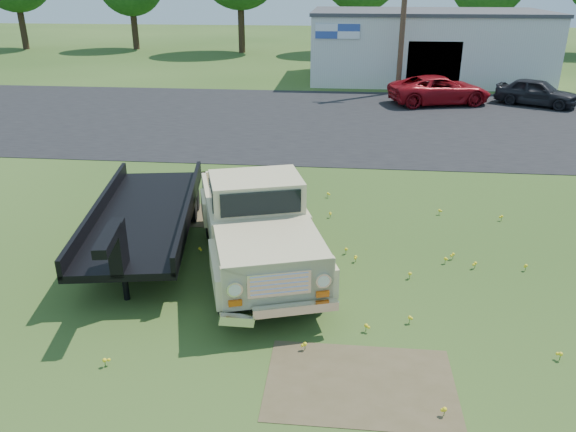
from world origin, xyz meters
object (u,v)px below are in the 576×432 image
at_px(vintage_pickup_truck, 257,222).
at_px(red_pickup, 440,90).
at_px(dark_sedan, 536,92).
at_px(flatbed_trailer, 144,211).

height_order(vintage_pickup_truck, red_pickup, vintage_pickup_truck).
bearing_deg(vintage_pickup_truck, dark_sedan, 41.27).
height_order(flatbed_trailer, dark_sedan, flatbed_trailer).
distance_m(vintage_pickup_truck, flatbed_trailer, 2.92).
relative_size(red_pickup, dark_sedan, 1.30).
distance_m(vintage_pickup_truck, dark_sedan, 21.64).
bearing_deg(flatbed_trailer, dark_sedan, 41.74).
relative_size(vintage_pickup_truck, dark_sedan, 1.50).
bearing_deg(flatbed_trailer, red_pickup, 52.36).
bearing_deg(red_pickup, flatbed_trailer, 137.05).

